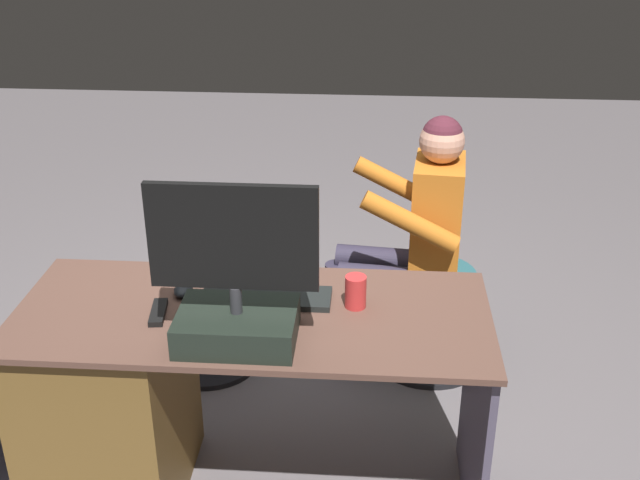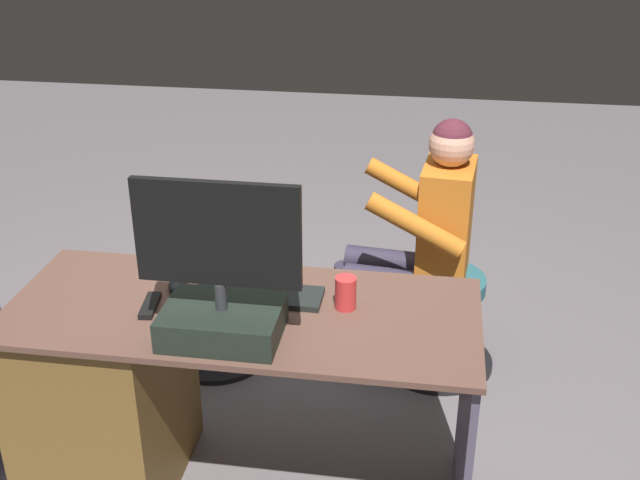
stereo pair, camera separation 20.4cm
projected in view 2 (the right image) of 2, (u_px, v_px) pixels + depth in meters
The scene contains 11 objects.
ground_plane at pixel (273, 419), 3.16m from camera, with size 10.00×10.00×0.00m, color slate.
desk at pixel (131, 388), 2.69m from camera, with size 1.51×0.63×0.75m.
monitor at pixel (221, 294), 2.28m from camera, with size 0.48×0.26×0.50m.
keyboard at pixel (258, 295), 2.54m from camera, with size 0.42×0.14×0.02m, color black.
computer_mouse at pixel (178, 284), 2.59m from camera, with size 0.06×0.10×0.04m, color #23282D.
cup at pixel (346, 293), 2.47m from camera, with size 0.07×0.07×0.11m, color red.
tv_remote at pixel (150, 306), 2.48m from camera, with size 0.04×0.15×0.02m, color black.
office_chair_teddy at pixel (214, 307), 3.46m from camera, with size 0.46×0.46×0.44m.
teddy_bear at pixel (211, 241), 3.33m from camera, with size 0.21×0.21×0.31m.
visitor_chair at pixel (439, 317), 3.42m from camera, with size 0.51×0.51×0.44m.
person at pixel (422, 230), 3.24m from camera, with size 0.59×0.51×1.13m.
Camera 2 is at (-0.57, 2.48, 2.02)m, focal length 43.87 mm.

